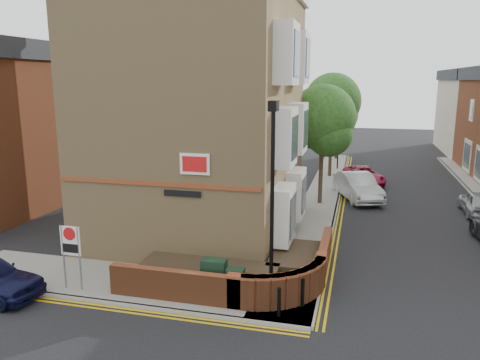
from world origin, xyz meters
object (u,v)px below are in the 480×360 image
at_px(lamppost, 272,204).
at_px(zone_sign, 71,246).
at_px(silver_car_near, 358,187).
at_px(utility_cabinet_large, 214,277).

height_order(lamppost, zone_sign, lamppost).
distance_m(lamppost, silver_car_near, 15.01).
xyz_separation_m(zone_sign, silver_car_near, (9.08, 15.28, -0.85)).
bearing_deg(zone_sign, lamppost, 6.07).
bearing_deg(zone_sign, silver_car_near, 59.30).
relative_size(utility_cabinet_large, silver_car_near, 0.25).
bearing_deg(silver_car_near, utility_cabinet_large, -126.81).
bearing_deg(lamppost, silver_car_near, 80.36).
bearing_deg(utility_cabinet_large, silver_car_near, 73.19).
bearing_deg(lamppost, zone_sign, -173.93).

